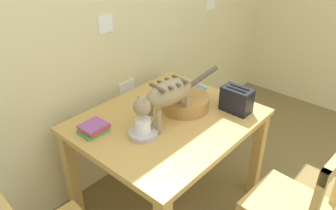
% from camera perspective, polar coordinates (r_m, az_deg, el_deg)
% --- Properties ---
extents(wall_rear, '(5.09, 0.11, 2.50)m').
position_cam_1_polar(wall_rear, '(2.37, -11.86, 13.52)').
color(wall_rear, beige).
rests_on(wall_rear, ground_plane).
extents(dining_table, '(1.14, 0.95, 0.75)m').
position_cam_1_polar(dining_table, '(2.20, -0.00, -4.33)').
color(dining_table, tan).
rests_on(dining_table, ground_plane).
extents(cat, '(0.67, 0.19, 0.30)m').
position_cam_1_polar(cat, '(1.97, -0.18, 1.72)').
color(cat, '#95825F').
rests_on(cat, dining_table).
extents(saucer_bowl, '(0.18, 0.18, 0.03)m').
position_cam_1_polar(saucer_bowl, '(1.98, -4.34, -4.98)').
color(saucer_bowl, '#B9ACB0').
rests_on(saucer_bowl, dining_table).
extents(coffee_mug, '(0.14, 0.09, 0.08)m').
position_cam_1_polar(coffee_mug, '(1.95, -4.34, -3.51)').
color(coffee_mug, white).
rests_on(coffee_mug, saucer_bowl).
extents(magazine, '(0.29, 0.23, 0.01)m').
position_cam_1_polar(magazine, '(2.49, 2.78, 2.64)').
color(magazine, '#3B88D2').
rests_on(magazine, dining_table).
extents(book_stack, '(0.18, 0.15, 0.05)m').
position_cam_1_polar(book_stack, '(2.05, -12.85, -3.96)').
color(book_stack, '#429E57').
rests_on(book_stack, dining_table).
extents(wicker_basket, '(0.33, 0.33, 0.10)m').
position_cam_1_polar(wicker_basket, '(2.24, 2.98, 0.55)').
color(wicker_basket, '#AD7C3F').
rests_on(wicker_basket, dining_table).
extents(toaster, '(0.12, 0.20, 0.18)m').
position_cam_1_polar(toaster, '(2.23, 11.86, 0.90)').
color(toaster, black).
rests_on(toaster, dining_table).
extents(wooden_chair_far, '(0.44, 0.44, 0.92)m').
position_cam_1_polar(wooden_chair_far, '(2.11, 21.11, -16.09)').
color(wooden_chair_far, tan).
rests_on(wooden_chair_far, ground_plane).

